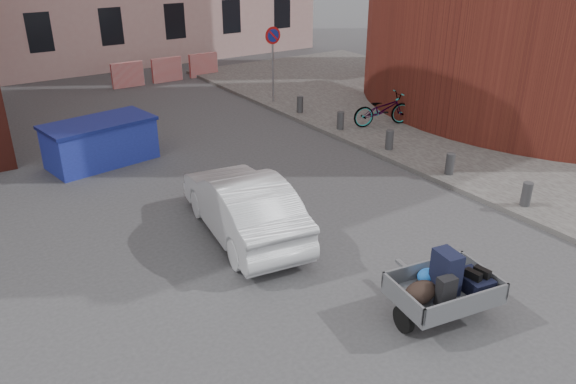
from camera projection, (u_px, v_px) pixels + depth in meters
ground at (276, 271)px, 10.36m from camera, size 120.00×120.00×0.00m
sidewalk at (466, 122)px, 18.43m from camera, size 9.00×24.00×0.12m
no_parking_sign at (273, 49)px, 19.72m from camera, size 0.60×0.09×2.65m
bollards at (389, 140)px, 15.81m from camera, size 0.22×9.02×0.55m
barriers at (167, 70)px, 23.60m from camera, size 4.70×0.18×1.00m
trailer at (443, 287)px, 8.80m from camera, size 1.76×1.91×1.20m
dumpster at (101, 142)px, 15.05m from camera, size 3.00×1.87×1.18m
silver_car at (243, 205)px, 11.37m from camera, size 1.97×4.18×1.32m
bicycle at (382, 109)px, 17.72m from camera, size 2.08×1.19×1.03m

